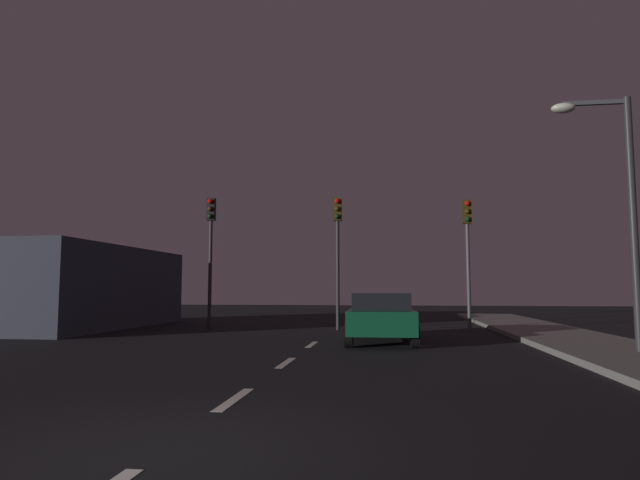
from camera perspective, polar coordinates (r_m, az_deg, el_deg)
The scene contains 10 objects.
ground_plane at distance 12.26m, azimuth -3.08°, elevation -12.51°, with size 80.00×80.00×0.00m, color black.
lane_stripe_second at distance 8.02m, azimuth -9.07°, elevation -16.32°, with size 0.16×1.60×0.01m, color silver.
lane_stripe_third at distance 11.67m, azimuth -3.63°, elevation -12.86°, with size 0.16×1.60×0.01m, color silver.
lane_stripe_fourth at distance 15.39m, azimuth -0.86°, elevation -11.01°, with size 0.16×1.60×0.01m, color silver.
traffic_signal_left at distance 21.89m, azimuth -11.53°, elevation 0.30°, with size 0.32×0.38×5.20m.
traffic_signal_center at distance 20.79m, azimuth 1.88°, elevation 0.31°, with size 0.32×0.38×5.10m.
traffic_signal_right at distance 20.89m, azimuth 15.39°, elevation 0.14°, with size 0.32×0.38×4.91m.
car_stopped_ahead at distance 16.26m, azimuth 6.55°, elevation -8.04°, with size 2.04×4.63×1.44m.
street_lamp_right at distance 14.33m, azimuth 29.05°, elevation 4.14°, with size 1.80×0.36×6.07m.
storefront_left at distance 23.93m, azimuth -23.69°, elevation -4.64°, with size 4.27×9.90×3.24m, color #333847.
Camera 1 is at (2.21, -4.96, 1.56)m, focal length 30.16 mm.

